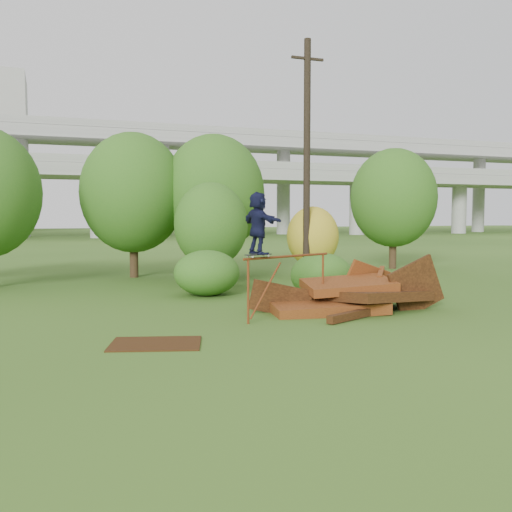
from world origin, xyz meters
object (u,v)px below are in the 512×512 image
object	(u,v)px
scrap_pile	(350,297)
skater	(258,223)
flat_plate	(156,344)
utility_pole	(307,160)

from	to	relation	value
scrap_pile	skater	distance (m)	3.77
scrap_pile	skater	xyz separation A→B (m)	(-3.04, -0.74, 2.09)
skater	flat_plate	distance (m)	4.11
skater	flat_plate	bearing A→B (deg)	105.40
scrap_pile	utility_pole	xyz separation A→B (m)	(2.05, 7.26, 4.57)
skater	flat_plate	xyz separation A→B (m)	(-2.87, -1.60, -2.48)
skater	utility_pole	distance (m)	9.80
skater	flat_plate	size ratio (longest dim) A/B	0.83
scrap_pile	utility_pole	world-z (taller)	utility_pole
skater	utility_pole	world-z (taller)	utility_pole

